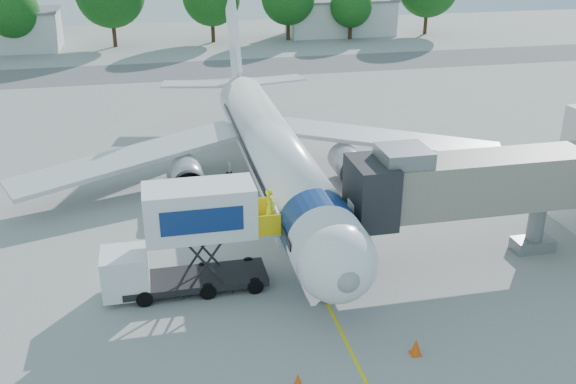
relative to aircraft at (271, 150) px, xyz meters
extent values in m
plane|color=gray|center=(0.00, -4.12, -2.95)|extent=(160.00, 160.00, 0.00)
cube|color=yellow|center=(0.00, -4.12, -2.94)|extent=(0.15, 70.00, 0.01)
cube|color=#59595B|center=(0.00, 37.88, -2.94)|extent=(120.00, 10.00, 0.01)
cylinder|color=white|center=(0.00, -1.12, 0.05)|extent=(3.70, 28.00, 3.70)
sphere|color=white|center=(0.00, -15.12, 0.05)|extent=(3.70, 3.70, 3.70)
sphere|color=gray|center=(0.00, -16.67, 0.05)|extent=(1.10, 1.10, 1.10)
cone|color=white|center=(0.00, 15.88, 0.05)|extent=(3.70, 6.00, 3.70)
cube|color=white|center=(0.00, 16.88, 4.25)|extent=(0.35, 7.26, 8.29)
cube|color=silver|center=(9.00, 2.38, -0.65)|extent=(16.17, 9.32, 1.42)
cube|color=silver|center=(-9.00, 2.38, -0.65)|extent=(16.17, 9.32, 1.42)
cylinder|color=#999BA0|center=(5.50, 0.38, -1.65)|extent=(2.10, 3.60, 2.10)
cylinder|color=#999BA0|center=(-5.50, 0.38, -1.65)|extent=(2.10, 3.60, 2.10)
cube|color=black|center=(0.00, -15.42, 0.50)|extent=(2.60, 1.39, 0.81)
cylinder|color=navy|center=(0.00, -12.12, 0.05)|extent=(3.73, 2.00, 3.73)
cylinder|color=silver|center=(0.00, -13.62, -2.20)|extent=(0.16, 0.16, 1.50)
cylinder|color=black|center=(0.00, -13.62, -2.63)|extent=(0.25, 0.64, 0.64)
cylinder|color=black|center=(2.60, 1.88, -2.50)|extent=(0.35, 0.90, 0.90)
cylinder|color=black|center=(-2.60, 1.88, -2.50)|extent=(0.35, 0.90, 0.90)
cube|color=gray|center=(9.00, -11.12, 1.45)|extent=(13.60, 2.60, 2.80)
cube|color=black|center=(2.90, -11.12, 1.45)|extent=(2.00, 3.20, 3.20)
cube|color=slate|center=(4.50, -11.12, 3.25)|extent=(2.40, 2.40, 0.80)
cylinder|color=slate|center=(12.50, -11.12, -1.45)|extent=(0.90, 0.90, 3.00)
cube|color=slate|center=(12.50, -11.12, -2.60)|extent=(2.20, 1.20, 0.70)
cylinder|color=black|center=(11.60, -11.12, -2.60)|extent=(0.30, 0.70, 0.70)
cylinder|color=black|center=(13.40, -11.12, -2.60)|extent=(0.30, 0.70, 0.70)
cube|color=black|center=(-6.00, -11.12, -2.40)|extent=(7.00, 2.30, 0.35)
cube|color=white|center=(-9.30, -11.12, -1.60)|extent=(2.20, 2.20, 2.10)
cube|color=black|center=(-9.30, -11.12, -1.15)|extent=(1.90, 2.10, 0.70)
cube|color=white|center=(-5.60, -11.12, 1.30)|extent=(5.20, 2.40, 2.50)
cube|color=navy|center=(-5.60, -12.34, 1.30)|extent=(3.80, 0.04, 1.20)
cube|color=silver|center=(-2.45, -11.12, 0.10)|extent=(1.10, 2.20, 0.10)
cube|color=yellow|center=(-2.45, -12.17, 0.65)|extent=(1.10, 0.06, 1.10)
cube|color=yellow|center=(-2.45, -10.07, 0.65)|extent=(1.10, 0.06, 1.10)
cylinder|color=black|center=(-3.20, -12.17, -2.55)|extent=(0.80, 0.25, 0.80)
cylinder|color=black|center=(-3.20, -10.07, -2.55)|extent=(0.80, 0.25, 0.80)
cylinder|color=black|center=(-8.50, -12.17, -2.55)|extent=(0.80, 0.25, 0.80)
cylinder|color=black|center=(-8.50, -10.07, -2.55)|extent=(0.80, 0.25, 0.80)
imported|color=#CDDD17|center=(-2.20, -11.12, 1.11)|extent=(0.67, 0.81, 1.92)
cone|color=#EA510C|center=(2.62, -18.32, -2.56)|extent=(0.49, 0.49, 0.78)
cube|color=#EA510C|center=(2.62, -18.32, -2.93)|extent=(0.44, 0.44, 0.04)
cone|color=#EA510C|center=(-2.76, -19.44, -2.55)|extent=(0.51, 0.51, 0.80)
cube|color=silver|center=(22.00, 57.88, -0.45)|extent=(16.00, 7.00, 5.00)
cube|color=slate|center=(22.00, 57.88, 2.20)|extent=(16.40, 7.40, 0.30)
cylinder|color=#382314|center=(-24.22, 53.18, -1.38)|extent=(0.56, 0.56, 3.14)
sphere|color=#144B15|center=(-24.22, 53.18, 2.46)|extent=(6.97, 6.97, 6.97)
cylinder|color=#382314|center=(-11.66, 55.06, -0.83)|extent=(0.56, 0.56, 4.23)
cylinder|color=#382314|center=(2.18, 55.70, -1.10)|extent=(0.56, 0.56, 3.70)
cylinder|color=#382314|center=(13.19, 55.11, -1.20)|extent=(0.56, 0.56, 3.50)
cylinder|color=#382314|center=(22.34, 53.77, -1.57)|extent=(0.56, 0.56, 2.76)
sphere|color=#144B15|center=(22.34, 53.77, 1.81)|extent=(6.13, 6.13, 6.13)
cylinder|color=#382314|center=(35.08, 55.62, -0.92)|extent=(0.56, 0.56, 4.06)
camera|label=1|loc=(-7.39, -38.79, 14.14)|focal=40.00mm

